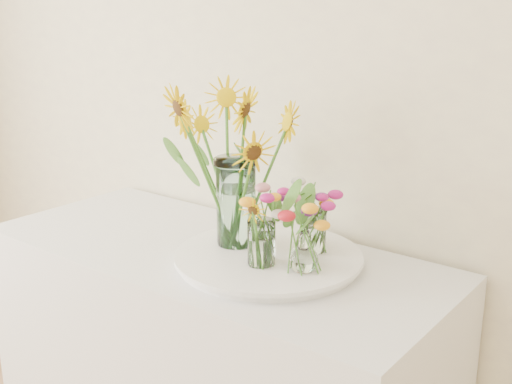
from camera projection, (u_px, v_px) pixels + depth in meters
tray at (269, 260)px, 1.75m from camera, size 0.49×0.49×0.02m
mason_jar at (236, 202)px, 1.79m from camera, size 0.13×0.13×0.26m
sunflower_bouquet at (236, 161)px, 1.76m from camera, size 0.74×0.74×0.49m
small_vase_a at (261, 243)px, 1.66m from camera, size 0.07×0.07×0.13m
wildflower_posy_a at (261, 227)px, 1.65m from camera, size 0.17×0.17×0.22m
small_vase_b at (304, 252)px, 1.62m from camera, size 0.09×0.09×0.11m
wildflower_posy_b at (304, 235)px, 1.61m from camera, size 0.21×0.21×0.20m
small_vase_c at (313, 231)px, 1.75m from camera, size 0.08×0.08×0.12m
wildflower_posy_c at (314, 215)px, 1.74m from camera, size 0.19×0.19×0.21m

